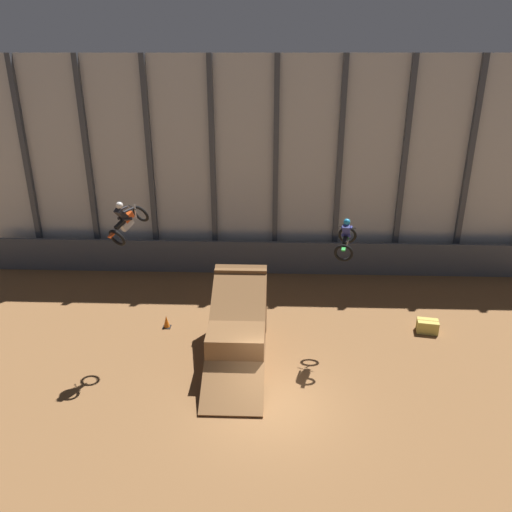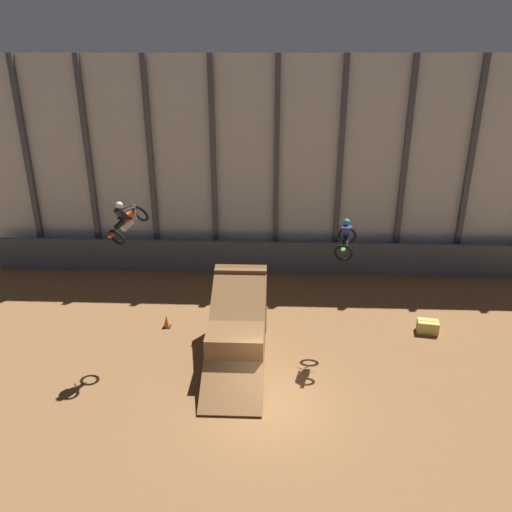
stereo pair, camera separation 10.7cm
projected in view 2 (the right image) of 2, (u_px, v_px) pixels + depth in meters
ground_plane at (272, 406)px, 17.40m from camera, size 60.00×60.00×0.00m
arena_back_wall at (276, 168)px, 26.78m from camera, size 32.00×0.40×11.48m
lower_barrier at (275, 258)px, 27.69m from camera, size 31.36×0.20×1.84m
dirt_ramp at (238, 328)px, 20.26m from camera, size 2.21×6.15×3.15m
rider_bike_left_air at (126, 221)px, 18.32m from camera, size 1.46×1.82×1.68m
rider_bike_right_air at (346, 239)px, 19.20m from camera, size 1.07×1.87×1.57m
traffic_cone_near_ramp at (167, 322)px, 22.33m from camera, size 0.36×0.36×0.58m
hay_bale_trackside at (428, 327)px, 21.92m from camera, size 0.99×0.74×0.57m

